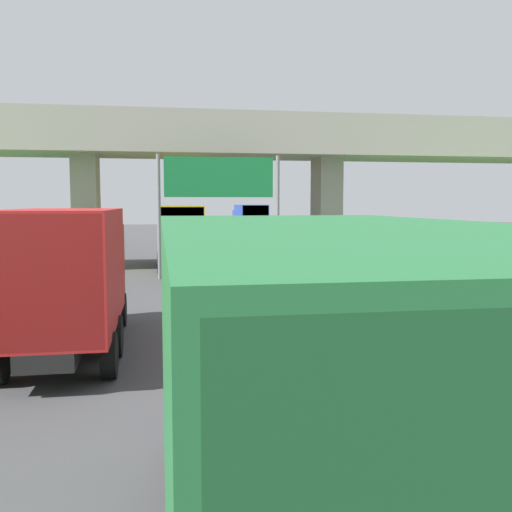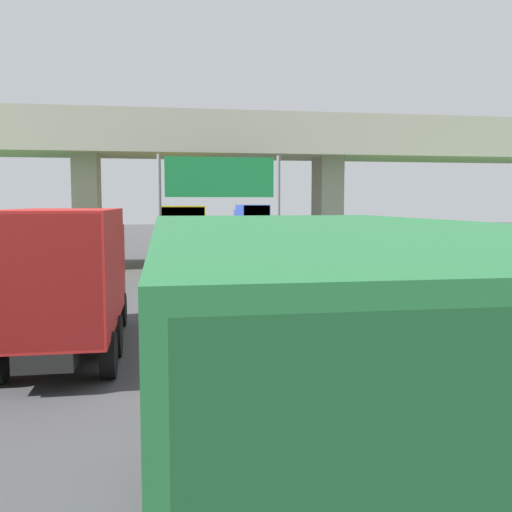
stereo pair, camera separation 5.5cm
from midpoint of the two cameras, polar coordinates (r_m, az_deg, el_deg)
lane_centre_stripe at (r=25.47m, az=-3.06°, el=-2.75°), size 0.20×93.65×0.01m
overpass_bridge at (r=32.02m, az=-4.48°, el=10.32°), size 40.00×4.80×8.36m
overhead_highway_sign at (r=27.29m, az=-3.59°, el=6.99°), size 5.88×0.18×5.86m
truck_green at (r=4.78m, az=5.03°, el=-14.74°), size 2.44×7.30×3.44m
truck_yellow at (r=31.68m, az=-7.57°, el=2.30°), size 2.44×7.30×3.44m
truck_blue at (r=51.29m, az=-0.52°, el=3.48°), size 2.44×7.30×3.44m
truck_red at (r=14.24m, az=-18.09°, el=-1.56°), size 2.44×7.30×3.44m
car_orange at (r=50.38m, az=-8.07°, el=2.17°), size 1.86×4.10×1.72m
construction_barrel_3 at (r=18.46m, az=-21.65°, el=-4.78°), size 0.57×0.57×0.90m
construction_barrel_4 at (r=22.95m, az=-18.95°, el=-2.78°), size 0.57×0.57×0.90m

